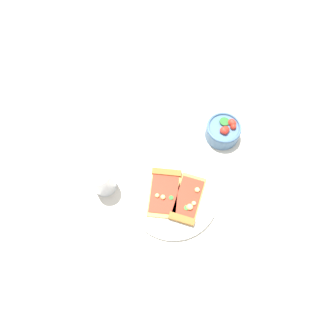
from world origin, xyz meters
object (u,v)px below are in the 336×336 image
(plate, at_px, (173,195))
(pizza_slice_far, at_px, (165,190))
(soda_glass, at_px, (102,180))
(salad_bowl, at_px, (223,131))
(pizza_slice_near, at_px, (187,202))

(plate, bearing_deg, pizza_slice_far, 35.75)
(plate, relative_size, soda_glass, 2.45)
(plate, relative_size, salad_bowl, 2.47)
(soda_glass, bearing_deg, salad_bowl, -92.06)
(pizza_slice_far, distance_m, salad_bowl, 0.27)
(pizza_slice_near, xyz_separation_m, pizza_slice_far, (0.07, 0.04, -0.00))
(salad_bowl, bearing_deg, plate, 114.46)
(soda_glass, bearing_deg, plate, -126.13)
(pizza_slice_near, distance_m, pizza_slice_far, 0.08)
(plate, bearing_deg, salad_bowl, -65.54)
(pizza_slice_near, bearing_deg, soda_glass, 49.36)
(plate, relative_size, pizza_slice_near, 1.70)
(salad_bowl, bearing_deg, pizza_slice_far, 108.44)
(pizza_slice_far, bearing_deg, plate, -144.25)
(plate, distance_m, pizza_slice_near, 0.05)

